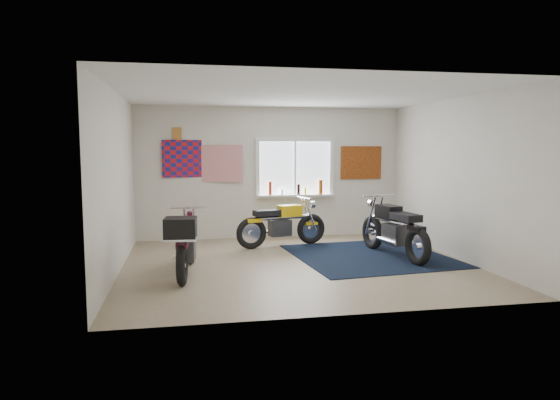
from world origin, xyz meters
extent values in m
plane|color=#9E896B|center=(0.00, 0.00, 0.00)|extent=(5.50, 5.50, 0.00)
plane|color=white|center=(0.00, 0.00, 2.70)|extent=(5.50, 5.50, 0.00)
plane|color=silver|center=(0.00, 2.50, 1.35)|extent=(5.50, 0.00, 5.50)
plane|color=silver|center=(0.00, -2.50, 1.35)|extent=(5.50, 0.00, 5.50)
plane|color=silver|center=(-2.75, 0.00, 1.35)|extent=(0.00, 5.00, 5.00)
plane|color=silver|center=(2.75, 0.00, 1.35)|extent=(0.00, 5.00, 5.00)
cube|color=black|center=(1.37, 0.36, 0.01)|extent=(2.74, 2.83, 0.01)
cube|color=white|center=(0.50, 2.48, 1.45)|extent=(1.50, 0.02, 1.10)
cube|color=white|center=(0.50, 2.47, 2.04)|extent=(1.66, 0.06, 0.08)
cube|color=white|center=(0.50, 2.47, 0.86)|extent=(1.66, 0.06, 0.08)
cube|color=white|center=(-0.29, 2.47, 1.45)|extent=(0.08, 0.06, 1.10)
cube|color=white|center=(1.29, 2.47, 1.45)|extent=(0.08, 0.06, 1.10)
cube|color=white|center=(0.50, 2.47, 1.45)|extent=(0.04, 0.06, 1.10)
cube|color=white|center=(0.50, 2.41, 0.88)|extent=(1.60, 0.16, 0.04)
cylinder|color=maroon|center=(-0.04, 2.40, 1.04)|extent=(0.07, 0.07, 0.28)
cylinder|color=white|center=(0.21, 2.40, 0.96)|extent=(0.06, 0.06, 0.12)
cylinder|color=black|center=(0.56, 2.40, 1.01)|extent=(0.06, 0.06, 0.22)
cylinder|color=gold|center=(0.71, 2.40, 0.97)|extent=(0.05, 0.05, 0.14)
cylinder|color=brown|center=(1.04, 2.40, 1.05)|extent=(0.09, 0.09, 0.30)
plane|color=red|center=(-1.70, 2.48, 1.65)|extent=(1.00, 0.07, 1.00)
plane|color=red|center=(-1.05, 2.46, 1.55)|extent=(0.90, 0.09, 0.90)
cube|color=#A96C30|center=(-1.90, 2.48, 2.15)|extent=(0.18, 0.02, 0.24)
cube|color=#A54C14|center=(1.95, 2.48, 1.55)|extent=(0.90, 0.03, 0.70)
torus|color=black|center=(0.64, 1.64, 0.29)|extent=(0.60, 0.25, 0.59)
torus|color=black|center=(-0.57, 1.36, 0.29)|extent=(0.60, 0.25, 0.59)
cylinder|color=white|center=(0.64, 1.64, 0.29)|extent=(0.12, 0.11, 0.10)
cylinder|color=white|center=(-0.57, 1.36, 0.29)|extent=(0.12, 0.11, 0.10)
cylinder|color=white|center=(0.04, 1.50, 0.55)|extent=(1.11, 0.34, 0.08)
cube|color=#303133|center=(-0.01, 1.49, 0.35)|extent=(0.45, 0.33, 0.30)
cylinder|color=white|center=(-0.04, 1.63, 0.27)|extent=(0.49, 0.17, 0.06)
cube|color=yellow|center=(0.19, 1.54, 0.67)|extent=(0.48, 0.33, 0.21)
cube|color=black|center=(-0.26, 1.43, 0.66)|extent=(0.53, 0.35, 0.11)
cube|color=yellow|center=(-0.52, 1.37, 0.53)|extent=(0.29, 0.20, 0.07)
cube|color=yellow|center=(0.64, 1.64, 0.40)|extent=(0.27, 0.18, 0.04)
cylinder|color=white|center=(0.49, 1.61, 0.90)|extent=(0.16, 0.54, 0.03)
cylinder|color=white|center=(0.66, 1.65, 0.76)|extent=(0.12, 0.16, 0.14)
torus|color=black|center=(1.63, 0.94, 0.31)|extent=(0.23, 0.64, 0.62)
torus|color=black|center=(1.87, -0.43, 0.31)|extent=(0.23, 0.64, 0.62)
cylinder|color=white|center=(1.63, 0.94, 0.31)|extent=(0.12, 0.12, 0.11)
cylinder|color=white|center=(1.87, -0.43, 0.31)|extent=(0.12, 0.12, 0.11)
cylinder|color=white|center=(1.75, 0.25, 0.61)|extent=(0.30, 1.25, 0.09)
cube|color=#303133|center=(1.76, 0.20, 0.40)|extent=(0.35, 0.49, 0.34)
cylinder|color=white|center=(1.60, 0.17, 0.30)|extent=(0.16, 0.55, 0.07)
cube|color=black|center=(1.72, 0.43, 0.75)|extent=(0.34, 0.53, 0.24)
cube|color=black|center=(1.81, -0.09, 0.73)|extent=(0.37, 0.58, 0.12)
cube|color=black|center=(1.86, -0.38, 0.60)|extent=(0.21, 0.32, 0.08)
cube|color=black|center=(1.63, 0.94, 0.43)|extent=(0.18, 0.30, 0.05)
cylinder|color=white|center=(1.66, 0.76, 1.01)|extent=(0.61, 0.14, 0.04)
cylinder|color=white|center=(1.63, 0.95, 0.85)|extent=(0.17, 0.12, 0.16)
torus|color=black|center=(-1.69, 0.36, 0.29)|extent=(0.18, 0.61, 0.60)
torus|color=black|center=(-1.81, -0.92, 0.29)|extent=(0.18, 0.61, 0.60)
cylinder|color=white|center=(-1.69, 0.36, 0.29)|extent=(0.10, 0.11, 0.10)
cylinder|color=white|center=(-1.81, -0.92, 0.29)|extent=(0.10, 0.11, 0.10)
cylinder|color=white|center=(-1.75, -0.28, 0.57)|extent=(0.19, 1.16, 0.08)
cube|color=#303133|center=(-1.75, -0.33, 0.37)|extent=(0.30, 0.44, 0.31)
cylinder|color=white|center=(-1.90, -0.31, 0.28)|extent=(0.11, 0.51, 0.06)
cube|color=#430A18|center=(-1.73, -0.12, 0.70)|extent=(0.28, 0.48, 0.22)
cube|color=black|center=(-1.78, -0.60, 0.68)|extent=(0.30, 0.53, 0.11)
cube|color=#430A18|center=(-1.81, -0.87, 0.55)|extent=(0.17, 0.29, 0.07)
cube|color=#430A18|center=(-1.69, 0.36, 0.40)|extent=(0.15, 0.27, 0.05)
cylinder|color=white|center=(-1.70, 0.19, 0.94)|extent=(0.57, 0.09, 0.03)
cylinder|color=white|center=(-1.69, 0.38, 0.79)|extent=(0.15, 0.11, 0.15)
cube|color=black|center=(-1.82, -1.01, 0.81)|extent=(0.45, 0.42, 0.28)
camera|label=1|loc=(-1.73, -7.69, 1.87)|focal=32.00mm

